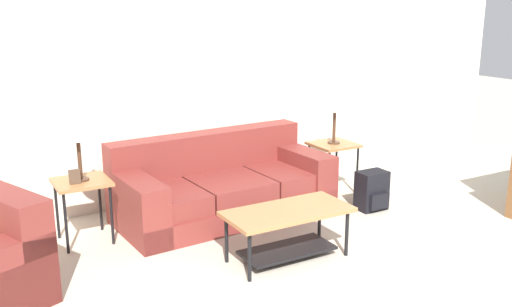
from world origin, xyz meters
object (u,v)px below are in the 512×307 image
Objects in this scene: coffee_table at (288,223)px; table_lamp_right at (335,102)px; couch at (223,188)px; backpack at (372,191)px; table_lamp_left at (77,129)px; side_table_right at (333,149)px; side_table_left at (82,188)px.

coffee_table is 1.80× the size of table_lamp_right.
backpack is at bearing -24.47° from couch.
backpack is at bearing 21.98° from coffee_table.
side_table_right is at bearing 0.00° from table_lamp_left.
table_lamp_right reaches higher than backpack.
table_lamp_left reaches higher than backpack.
coffee_table is 2.59× the size of backpack.
couch is at bearing -179.80° from table_lamp_right.
couch is 2.07× the size of coffee_table.
couch is 1.44m from side_table_left.
coffee_table is at bearing -41.36° from side_table_left.
side_table_left is 2.84m from side_table_right.
couch reaches higher than coffee_table.
table_lamp_right is at bearing -90.00° from side_table_right.
couch is 5.38× the size of backpack.
table_lamp_left is 3.06m from backpack.
coffee_table is 1.84× the size of side_table_left.
couch is at bearing -0.20° from side_table_left.
couch is 1.44m from side_table_right.
table_lamp_right is at bearing 0.00° from table_lamp_left.
side_table_right is 0.98× the size of table_lamp_left.
couch is 1.62m from table_lamp_left.
side_table_right is (1.42, 0.01, 0.23)m from couch.
side_table_left is 1.41× the size of backpack.
backpack is (2.86, -0.66, -0.86)m from table_lamp_left.
side_table_left is 2.96m from backpack.
side_table_left is at bearing 180.00° from side_table_right.
table_lamp_right is 1.09m from backpack.
table_lamp_left is (-2.84, -0.00, 0.54)m from side_table_right.
table_lamp_left is at bearing 180.00° from table_lamp_right.
coffee_table is 1.90m from side_table_left.
backpack is (0.02, -0.66, -0.86)m from table_lamp_right.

